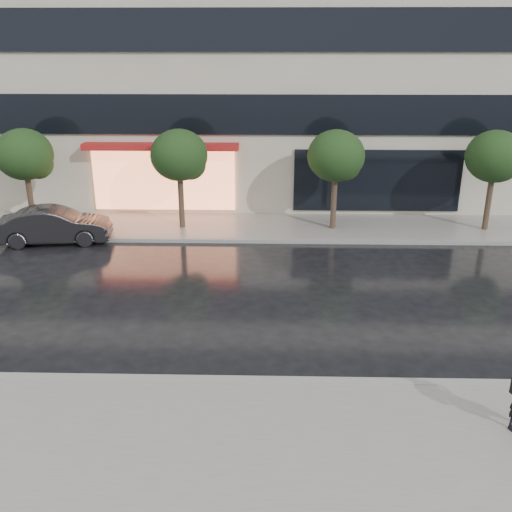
{
  "coord_description": "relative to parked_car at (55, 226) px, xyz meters",
  "views": [
    {
      "loc": [
        0.49,
        -11.7,
        7.0
      ],
      "look_at": [
        0.12,
        3.3,
        1.4
      ],
      "focal_mm": 40.0,
      "sensor_mm": 36.0,
      "label": 1
    }
  ],
  "objects": [
    {
      "name": "tree_far_west",
      "position": [
        -1.45,
        1.73,
        2.25
      ],
      "size": [
        2.2,
        2.2,
        3.99
      ],
      "color": "#33261C",
      "rests_on": "ground"
    },
    {
      "name": "sidewalk_near",
      "position": [
        7.49,
        -11.55,
        -0.61
      ],
      "size": [
        60.0,
        4.5,
        0.12
      ],
      "primitive_type": "cube",
      "color": "slate",
      "rests_on": "ground"
    },
    {
      "name": "curb_far",
      "position": [
        7.49,
        0.2,
        -0.6
      ],
      "size": [
        60.0,
        0.25,
        0.14
      ],
      "primitive_type": "cube",
      "color": "gray",
      "rests_on": "ground"
    },
    {
      "name": "parked_car",
      "position": [
        0.0,
        0.0,
        0.0
      ],
      "size": [
        4.22,
        1.96,
        1.34
      ],
      "primitive_type": "imported",
      "rotation": [
        0.0,
        0.0,
        1.71
      ],
      "color": "black",
      "rests_on": "ground"
    },
    {
      "name": "tree_mid_west",
      "position": [
        4.55,
        1.73,
        2.25
      ],
      "size": [
        2.2,
        2.2,
        3.99
      ],
      "color": "#33261C",
      "rests_on": "ground"
    },
    {
      "name": "curb_near",
      "position": [
        7.49,
        -9.3,
        -0.6
      ],
      "size": [
        60.0,
        0.25,
        0.14
      ],
      "primitive_type": "cube",
      "color": "gray",
      "rests_on": "ground"
    },
    {
      "name": "ground",
      "position": [
        7.49,
        -8.3,
        -0.67
      ],
      "size": [
        120.0,
        120.0,
        0.0
      ],
      "primitive_type": "plane",
      "color": "black",
      "rests_on": "ground"
    },
    {
      "name": "sidewalk_far",
      "position": [
        7.49,
        1.95,
        -0.61
      ],
      "size": [
        60.0,
        3.5,
        0.12
      ],
      "primitive_type": "cube",
      "color": "slate",
      "rests_on": "ground"
    },
    {
      "name": "tree_far_east",
      "position": [
        16.55,
        1.73,
        2.25
      ],
      "size": [
        2.2,
        2.2,
        3.99
      ],
      "color": "#33261C",
      "rests_on": "ground"
    },
    {
      "name": "tree_mid_east",
      "position": [
        10.55,
        1.73,
        2.25
      ],
      "size": [
        2.2,
        2.2,
        3.99
      ],
      "color": "#33261C",
      "rests_on": "ground"
    }
  ]
}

